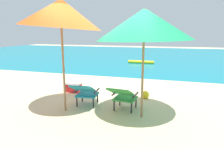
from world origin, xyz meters
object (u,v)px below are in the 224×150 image
Objects in this scene: lounge_chair_right at (123,96)px; beach_umbrella_right at (144,24)px; beach_ball at (145,95)px; cooler_box at (74,87)px; beach_umbrella_left at (61,13)px; lounge_chair_left at (85,92)px; swim_buoy at (141,62)px.

beach_umbrella_right is at bearing -23.63° from lounge_chair_right.
lounge_chair_right is 1.24m from beach_ball.
lounge_chair_right is 1.89× the size of cooler_box.
beach_umbrella_left reaches higher than cooler_box.
beach_umbrella_left is 1.12× the size of beach_umbrella_right.
cooler_box is (-1.92, 1.17, -0.24)m from lounge_chair_right.
lounge_chair_right is at bearing 156.37° from beach_umbrella_right.
lounge_chair_right is at bearing -0.50° from lounge_chair_left.
lounge_chair_right is 2.26m from cooler_box.
lounge_chair_left reaches higher than swim_buoy.
beach_umbrella_right is (1.26, -8.16, 1.95)m from swim_buoy.
lounge_chair_left is at bearing -91.53° from swim_buoy.
beach_umbrella_left is at bearing -139.73° from beach_ball.
swim_buoy is at bearing 88.47° from lounge_chair_left.
lounge_chair_left and lounge_chair_right have the same top height.
beach_umbrella_left is 1.88m from beach_umbrella_right.
swim_buoy is 8.00m from lounge_chair_right.
cooler_box is (-2.40, 1.37, -1.89)m from beach_umbrella_right.
beach_ball is at bearing 39.41° from lounge_chair_left.
lounge_chair_right is 2.37m from beach_umbrella_left.
lounge_chair_right is at bearing -84.37° from swim_buoy.
beach_umbrella_right is at bearing -8.41° from lounge_chair_left.
lounge_chair_left is 1.81m from beach_ball.
cooler_box is at bearing 148.80° from lounge_chair_right.
beach_ball is 0.47× the size of cooler_box.
beach_umbrella_left is 3.18m from beach_ball.
lounge_chair_left is (-0.21, -7.94, 0.31)m from swim_buoy.
beach_ball is (0.38, 1.14, -0.29)m from lounge_chair_right.
beach_umbrella_right is (1.47, -0.22, 1.65)m from lounge_chair_left.
swim_buoy is 0.59× the size of beach_umbrella_left.
beach_ball reaches higher than swim_buoy.
lounge_chair_left reaches higher than cooler_box.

